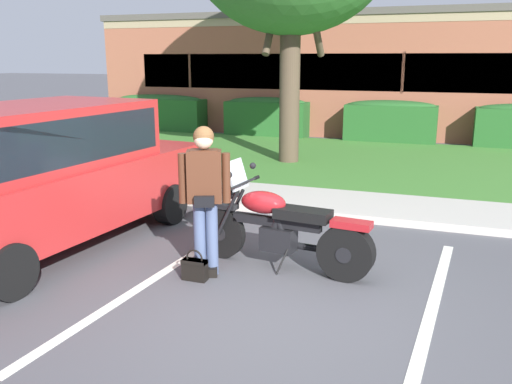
{
  "coord_description": "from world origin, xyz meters",
  "views": [
    {
      "loc": [
        1.61,
        -4.79,
        2.41
      ],
      "look_at": [
        -0.51,
        1.14,
        0.85
      ],
      "focal_mm": 37.74,
      "sensor_mm": 36.0,
      "label": 1
    }
  ],
  "objects_px": {
    "parked_suv_adjacent": "(45,175)",
    "hedge_center_left": "(267,116)",
    "motorcycle": "(287,229)",
    "handbag": "(195,268)",
    "rider_person": "(205,190)",
    "hedge_center_right": "(391,120)",
    "brick_building": "(415,72)",
    "hedge_left": "(160,112)"
  },
  "relations": [
    {
      "from": "hedge_center_right",
      "to": "handbag",
      "type": "bearing_deg",
      "value": -94.79
    },
    {
      "from": "motorcycle",
      "to": "hedge_left",
      "type": "height_order",
      "value": "motorcycle"
    },
    {
      "from": "rider_person",
      "to": "hedge_center_right",
      "type": "height_order",
      "value": "rider_person"
    },
    {
      "from": "hedge_left",
      "to": "hedge_center_right",
      "type": "height_order",
      "value": "same"
    },
    {
      "from": "handbag",
      "to": "brick_building",
      "type": "xyz_separation_m",
      "value": [
        1.17,
        16.71,
        1.79
      ]
    },
    {
      "from": "handbag",
      "to": "parked_suv_adjacent",
      "type": "xyz_separation_m",
      "value": [
        -2.33,
        0.43,
        0.81
      ]
    },
    {
      "from": "hedge_left",
      "to": "hedge_center_right",
      "type": "xyz_separation_m",
      "value": [
        7.66,
        0.0,
        0.0
      ]
    },
    {
      "from": "rider_person",
      "to": "hedge_left",
      "type": "bearing_deg",
      "value": 121.77
    },
    {
      "from": "handbag",
      "to": "hedge_left",
      "type": "height_order",
      "value": "hedge_left"
    },
    {
      "from": "hedge_center_left",
      "to": "brick_building",
      "type": "relative_size",
      "value": 0.13
    },
    {
      "from": "parked_suv_adjacent",
      "to": "brick_building",
      "type": "bearing_deg",
      "value": 77.87
    },
    {
      "from": "handbag",
      "to": "hedge_center_left",
      "type": "relative_size",
      "value": 0.14
    },
    {
      "from": "handbag",
      "to": "brick_building",
      "type": "height_order",
      "value": "brick_building"
    },
    {
      "from": "parked_suv_adjacent",
      "to": "motorcycle",
      "type": "bearing_deg",
      "value": 4.22
    },
    {
      "from": "hedge_center_left",
      "to": "hedge_center_right",
      "type": "height_order",
      "value": "same"
    },
    {
      "from": "handbag",
      "to": "motorcycle",
      "type": "bearing_deg",
      "value": 37.31
    },
    {
      "from": "parked_suv_adjacent",
      "to": "hedge_center_left",
      "type": "relative_size",
      "value": 1.92
    },
    {
      "from": "motorcycle",
      "to": "parked_suv_adjacent",
      "type": "xyz_separation_m",
      "value": [
        -3.2,
        -0.24,
        0.47
      ]
    },
    {
      "from": "hedge_left",
      "to": "parked_suv_adjacent",
      "type": "bearing_deg",
      "value": -67.73
    },
    {
      "from": "motorcycle",
      "to": "parked_suv_adjacent",
      "type": "relative_size",
      "value": 0.45
    },
    {
      "from": "hedge_left",
      "to": "brick_building",
      "type": "xyz_separation_m",
      "value": [
        7.89,
        5.57,
        1.28
      ]
    },
    {
      "from": "parked_suv_adjacent",
      "to": "hedge_center_left",
      "type": "xyz_separation_m",
      "value": [
        -0.56,
        10.72,
        -0.3
      ]
    },
    {
      "from": "motorcycle",
      "to": "brick_building",
      "type": "bearing_deg",
      "value": 88.93
    },
    {
      "from": "parked_suv_adjacent",
      "to": "handbag",
      "type": "bearing_deg",
      "value": -10.33
    },
    {
      "from": "rider_person",
      "to": "parked_suv_adjacent",
      "type": "xyz_separation_m",
      "value": [
        -2.38,
        0.22,
        -0.04
      ]
    },
    {
      "from": "handbag",
      "to": "hedge_left",
      "type": "relative_size",
      "value": 0.11
    },
    {
      "from": "motorcycle",
      "to": "hedge_center_left",
      "type": "xyz_separation_m",
      "value": [
        -3.76,
        10.48,
        0.16
      ]
    },
    {
      "from": "motorcycle",
      "to": "handbag",
      "type": "relative_size",
      "value": 6.22
    },
    {
      "from": "motorcycle",
      "to": "parked_suv_adjacent",
      "type": "bearing_deg",
      "value": -175.78
    },
    {
      "from": "parked_suv_adjacent",
      "to": "hedge_left",
      "type": "bearing_deg",
      "value": 112.27
    },
    {
      "from": "hedge_left",
      "to": "brick_building",
      "type": "height_order",
      "value": "brick_building"
    },
    {
      "from": "handbag",
      "to": "hedge_center_right",
      "type": "distance_m",
      "value": 11.19
    },
    {
      "from": "hedge_center_left",
      "to": "motorcycle",
      "type": "bearing_deg",
      "value": -70.25
    },
    {
      "from": "hedge_center_right",
      "to": "brick_building",
      "type": "distance_m",
      "value": 5.72
    },
    {
      "from": "handbag",
      "to": "hedge_center_left",
      "type": "height_order",
      "value": "hedge_center_left"
    },
    {
      "from": "motorcycle",
      "to": "brick_building",
      "type": "xyz_separation_m",
      "value": [
        0.3,
        16.05,
        1.45
      ]
    },
    {
      "from": "motorcycle",
      "to": "handbag",
      "type": "height_order",
      "value": "motorcycle"
    },
    {
      "from": "handbag",
      "to": "hedge_left",
      "type": "distance_m",
      "value": 13.02
    },
    {
      "from": "motorcycle",
      "to": "rider_person",
      "type": "distance_m",
      "value": 1.06
    },
    {
      "from": "rider_person",
      "to": "hedge_center_right",
      "type": "bearing_deg",
      "value": 85.36
    },
    {
      "from": "motorcycle",
      "to": "hedge_center_left",
      "type": "bearing_deg",
      "value": 109.75
    },
    {
      "from": "handbag",
      "to": "parked_suv_adjacent",
      "type": "relative_size",
      "value": 0.07
    }
  ]
}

